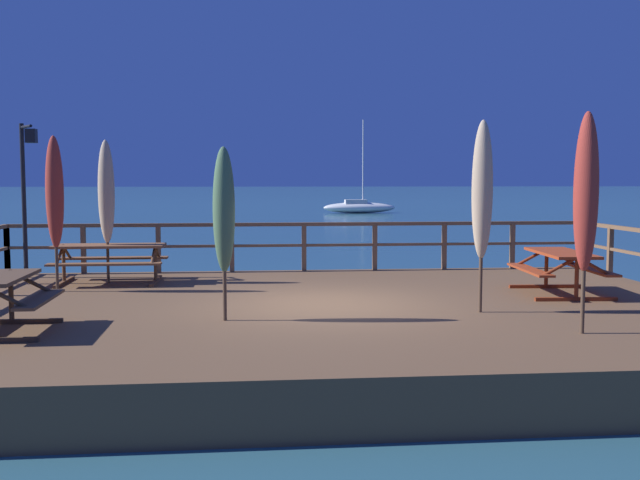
% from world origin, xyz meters
% --- Properties ---
extents(ground_plane, '(600.00, 600.00, 0.00)m').
position_xyz_m(ground_plane, '(0.00, 0.00, 0.00)').
color(ground_plane, '#2D5B6B').
extents(wooden_deck, '(13.16, 9.06, 0.70)m').
position_xyz_m(wooden_deck, '(0.00, 0.00, 0.35)').
color(wooden_deck, brown).
rests_on(wooden_deck, ground).
extents(railing_waterside_far, '(12.96, 0.10, 1.09)m').
position_xyz_m(railing_waterside_far, '(0.00, 4.38, 1.44)').
color(railing_waterside_far, brown).
rests_on(railing_waterside_far, wooden_deck).
extents(picnic_table_mid_left, '(2.14, 1.40, 0.78)m').
position_xyz_m(picnic_table_mid_left, '(-3.97, 2.82, 1.27)').
color(picnic_table_mid_left, brown).
rests_on(picnic_table_mid_left, wooden_deck).
extents(picnic_table_mid_centre, '(1.52, 1.94, 0.78)m').
position_xyz_m(picnic_table_mid_centre, '(4.32, 0.60, 1.26)').
color(picnic_table_mid_centre, '#993819').
rests_on(picnic_table_mid_centre, wooden_deck).
extents(patio_umbrella_tall_front, '(0.32, 0.32, 2.82)m').
position_xyz_m(patio_umbrella_tall_front, '(-4.01, 2.84, 2.50)').
color(patio_umbrella_tall_front, '#4C3828').
rests_on(patio_umbrella_tall_front, wooden_deck).
extents(patio_umbrella_tall_mid_right, '(0.32, 0.32, 2.93)m').
position_xyz_m(patio_umbrella_tall_mid_right, '(3.18, -2.65, 2.56)').
color(patio_umbrella_tall_mid_right, '#4C3828').
rests_on(patio_umbrella_tall_mid_right, wooden_deck).
extents(patio_umbrella_short_front, '(0.32, 0.32, 2.95)m').
position_xyz_m(patio_umbrella_short_front, '(2.32, -1.00, 2.58)').
color(patio_umbrella_short_front, '#4C3828').
rests_on(patio_umbrella_short_front, wooden_deck).
extents(patio_umbrella_tall_mid_left, '(0.32, 0.32, 2.52)m').
position_xyz_m(patio_umbrella_tall_mid_left, '(-1.58, -1.29, 2.30)').
color(patio_umbrella_tall_mid_left, '#4C3828').
rests_on(patio_umbrella_tall_mid_left, wooden_deck).
extents(patio_umbrella_short_mid, '(0.32, 0.32, 2.84)m').
position_xyz_m(patio_umbrella_short_mid, '(-4.73, 1.79, 2.51)').
color(patio_umbrella_short_mid, '#4C3828').
rests_on(patio_umbrella_short_mid, wooden_deck).
extents(lamp_post_hooked, '(0.46, 0.59, 3.20)m').
position_xyz_m(lamp_post_hooked, '(-5.77, 3.67, 2.81)').
color(lamp_post_hooked, black).
rests_on(lamp_post_hooked, wooden_deck).
extents(sailboat_distant, '(6.00, 1.68, 7.72)m').
position_xyz_m(sailboat_distant, '(7.89, 48.19, 0.51)').
color(sailboat_distant, white).
rests_on(sailboat_distant, ground).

